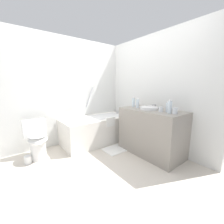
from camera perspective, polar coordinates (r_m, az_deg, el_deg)
name	(u,v)px	position (r m, az deg, el deg)	size (l,w,h in m)	color
ground_plane	(98,163)	(2.65, -5.79, -19.42)	(3.70, 3.70, 0.00)	beige
wall_back_tiled	(68,92)	(3.43, -17.31, 7.69)	(3.10, 0.10, 2.35)	silver
wall_right_mirror	(152,92)	(3.25, 15.51, 7.63)	(0.10, 2.80, 2.35)	silver
bathtub	(97,129)	(3.41, -5.89, -6.57)	(1.60, 0.76, 1.28)	white
toilet	(37,140)	(2.96, -27.73, -9.77)	(0.38, 0.51, 0.71)	white
vanity_counter	(151,132)	(2.90, 15.28, -7.58)	(0.63, 1.20, 0.87)	gray
sink_basin	(149,108)	(2.80, 14.47, 1.51)	(0.34, 0.34, 0.05)	white
sink_faucet	(155,107)	(2.95, 16.84, 2.08)	(0.13, 0.15, 0.08)	#9F9FA4
water_bottle_0	(168,107)	(2.64, 21.39, 1.84)	(0.07, 0.07, 0.18)	silver
water_bottle_1	(133,102)	(3.05, 8.56, 3.83)	(0.06, 0.06, 0.21)	silver
water_bottle_2	(170,107)	(2.52, 22.05, 1.85)	(0.07, 0.07, 0.22)	silver
water_bottle_3	(138,103)	(2.93, 10.14, 3.37)	(0.06, 0.06, 0.20)	silver
drinking_glass_0	(161,109)	(2.61, 18.87, 1.04)	(0.07, 0.07, 0.09)	white
drinking_glass_1	(175,111)	(2.50, 23.81, 0.44)	(0.08, 0.08, 0.10)	white
bath_mat	(116,149)	(3.10, 1.62, -14.55)	(0.51, 0.39, 0.01)	white
toilet_paper_roll	(28,160)	(2.96, -30.52, -16.06)	(0.11, 0.11, 0.14)	white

